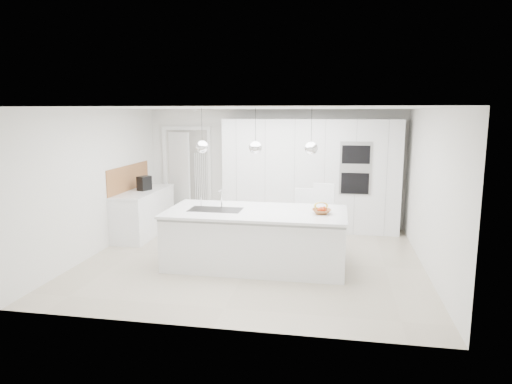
% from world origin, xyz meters
% --- Properties ---
extents(floor, '(5.50, 5.50, 0.00)m').
position_xyz_m(floor, '(0.00, 0.00, 0.00)').
color(floor, '#B8AB93').
rests_on(floor, ground).
extents(wall_back, '(5.50, 0.00, 5.50)m').
position_xyz_m(wall_back, '(0.00, 2.50, 1.25)').
color(wall_back, white).
rests_on(wall_back, ground).
extents(wall_left, '(0.00, 5.00, 5.00)m').
position_xyz_m(wall_left, '(-2.75, 0.00, 1.25)').
color(wall_left, white).
rests_on(wall_left, ground).
extents(ceiling, '(5.50, 5.50, 0.00)m').
position_xyz_m(ceiling, '(0.00, 0.00, 2.50)').
color(ceiling, white).
rests_on(ceiling, wall_back).
extents(tall_cabinets, '(3.60, 0.60, 2.30)m').
position_xyz_m(tall_cabinets, '(0.80, 2.20, 1.15)').
color(tall_cabinets, white).
rests_on(tall_cabinets, floor).
extents(oven_stack, '(0.62, 0.04, 1.05)m').
position_xyz_m(oven_stack, '(1.70, 1.89, 1.35)').
color(oven_stack, '#A5A5A8').
rests_on(oven_stack, tall_cabinets).
extents(doorway_frame, '(1.11, 0.08, 2.13)m').
position_xyz_m(doorway_frame, '(-1.95, 2.47, 1.02)').
color(doorway_frame, white).
rests_on(doorway_frame, floor).
extents(hallway_door, '(0.76, 0.38, 2.00)m').
position_xyz_m(hallway_door, '(-2.20, 2.42, 1.00)').
color(hallway_door, white).
rests_on(hallway_door, floor).
extents(radiator, '(0.32, 0.04, 1.40)m').
position_xyz_m(radiator, '(-1.63, 2.46, 0.85)').
color(radiator, white).
rests_on(radiator, floor).
extents(left_base_cabinets, '(0.60, 1.80, 0.86)m').
position_xyz_m(left_base_cabinets, '(-2.45, 1.20, 0.43)').
color(left_base_cabinets, white).
rests_on(left_base_cabinets, floor).
extents(left_worktop, '(0.62, 1.82, 0.04)m').
position_xyz_m(left_worktop, '(-2.45, 1.20, 0.88)').
color(left_worktop, white).
rests_on(left_worktop, left_base_cabinets).
extents(oak_backsplash, '(0.02, 1.80, 0.50)m').
position_xyz_m(oak_backsplash, '(-2.74, 1.20, 1.15)').
color(oak_backsplash, '#A96731').
rests_on(oak_backsplash, wall_left).
extents(island_base, '(2.80, 1.20, 0.86)m').
position_xyz_m(island_base, '(0.10, -0.30, 0.43)').
color(island_base, white).
rests_on(island_base, floor).
extents(island_worktop, '(2.84, 1.40, 0.04)m').
position_xyz_m(island_worktop, '(0.10, -0.25, 0.88)').
color(island_worktop, white).
rests_on(island_worktop, island_base).
extents(island_sink, '(0.84, 0.44, 0.18)m').
position_xyz_m(island_sink, '(-0.55, -0.30, 0.82)').
color(island_sink, '#3F3F42').
rests_on(island_sink, island_worktop).
extents(island_tap, '(0.02, 0.02, 0.30)m').
position_xyz_m(island_tap, '(-0.50, -0.10, 1.05)').
color(island_tap, white).
rests_on(island_tap, island_worktop).
extents(pendant_left, '(0.20, 0.20, 0.20)m').
position_xyz_m(pendant_left, '(-0.75, -0.30, 1.90)').
color(pendant_left, white).
rests_on(pendant_left, ceiling).
extents(pendant_mid, '(0.20, 0.20, 0.20)m').
position_xyz_m(pendant_mid, '(0.10, -0.30, 1.90)').
color(pendant_mid, white).
rests_on(pendant_mid, ceiling).
extents(pendant_right, '(0.20, 0.20, 0.20)m').
position_xyz_m(pendant_right, '(0.95, -0.30, 1.90)').
color(pendant_right, white).
rests_on(pendant_right, ceiling).
extents(fruit_bowl, '(0.30, 0.30, 0.07)m').
position_xyz_m(fruit_bowl, '(1.13, -0.30, 0.94)').
color(fruit_bowl, '#A96731').
rests_on(fruit_bowl, island_worktop).
extents(espresso_machine, '(0.25, 0.31, 0.28)m').
position_xyz_m(espresso_machine, '(-2.43, 1.23, 1.04)').
color(espresso_machine, black).
rests_on(espresso_machine, left_worktop).
extents(bar_stool_left, '(0.41, 0.53, 1.09)m').
position_xyz_m(bar_stool_left, '(0.78, 0.69, 0.54)').
color(bar_stool_left, white).
rests_on(bar_stool_left, floor).
extents(bar_stool_right, '(0.46, 0.60, 1.20)m').
position_xyz_m(bar_stool_right, '(1.13, 0.61, 0.60)').
color(bar_stool_right, white).
rests_on(bar_stool_right, floor).
extents(apple_a, '(0.08, 0.08, 0.08)m').
position_xyz_m(apple_a, '(1.17, -0.26, 0.97)').
color(apple_a, '#B22E0B').
rests_on(apple_a, fruit_bowl).
extents(apple_b, '(0.08, 0.08, 0.08)m').
position_xyz_m(apple_b, '(1.16, -0.37, 0.97)').
color(apple_b, '#B22E0B').
rests_on(apple_b, fruit_bowl).
extents(apple_c, '(0.08, 0.08, 0.08)m').
position_xyz_m(apple_c, '(1.13, -0.33, 0.97)').
color(apple_c, '#B22E0B').
rests_on(apple_c, fruit_bowl).
extents(apple_extra_3, '(0.08, 0.08, 0.08)m').
position_xyz_m(apple_extra_3, '(1.11, -0.37, 0.97)').
color(apple_extra_3, '#B22E0B').
rests_on(apple_extra_3, fruit_bowl).
extents(banana_bunch, '(0.25, 0.18, 0.23)m').
position_xyz_m(banana_bunch, '(1.12, -0.29, 1.02)').
color(banana_bunch, yellow).
rests_on(banana_bunch, fruit_bowl).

